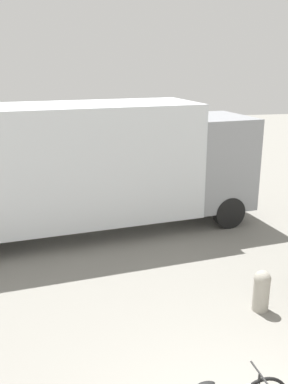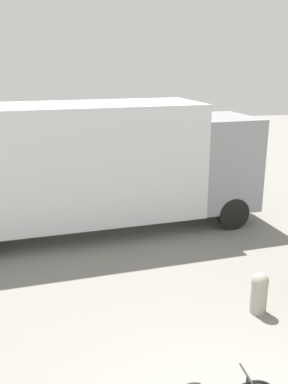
{
  "view_description": "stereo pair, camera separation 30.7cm",
  "coord_description": "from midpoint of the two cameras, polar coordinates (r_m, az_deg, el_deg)",
  "views": [
    {
      "loc": [
        -2.01,
        -3.28,
        4.31
      ],
      "look_at": [
        -0.28,
        4.94,
        1.73
      ],
      "focal_mm": 40.0,
      "sensor_mm": 36.0,
      "label": 1
    },
    {
      "loc": [
        -1.71,
        -3.34,
        4.31
      ],
      "look_at": [
        -0.28,
        4.94,
        1.73
      ],
      "focal_mm": 40.0,
      "sensor_mm": 36.0,
      "label": 2
    }
  ],
  "objects": [
    {
      "name": "bollard_near_bench",
      "position": [
        8.04,
        14.33,
        -12.43
      ],
      "size": [
        0.3,
        0.3,
        0.77
      ],
      "color": "#9E998C",
      "rests_on": "ground"
    },
    {
      "name": "delivery_truck",
      "position": [
        10.89,
        -9.47,
        3.61
      ],
      "size": [
        9.29,
        3.28,
        3.31
      ],
      "rotation": [
        0.0,
        0.0,
        0.12
      ],
      "color": "silver",
      "rests_on": "ground"
    }
  ]
}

